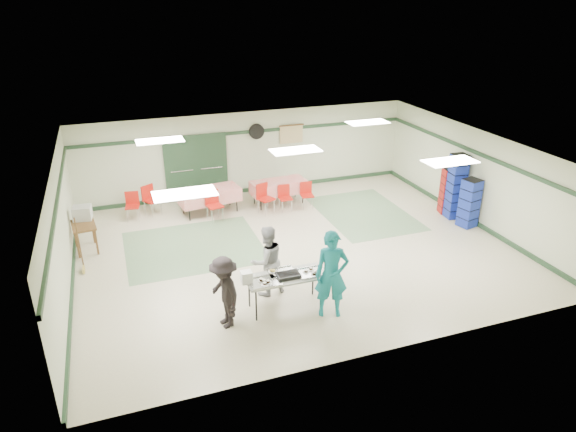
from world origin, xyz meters
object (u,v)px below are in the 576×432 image
object	(u,v)px
dining_table_a	(278,187)
dining_table_b	(210,195)
chair_loose_a	(150,197)
crate_stack_blue_b	(469,203)
chair_d	(213,202)
chair_loose_b	(132,203)
serving_table	(286,278)
office_printer	(82,213)
crate_stack_red	(447,191)
chair_b	(264,195)
volunteer_grey	(267,261)
chair_c	(306,192)
volunteer_teal	(332,275)
printer_table	(84,228)
crate_stack_blue_a	(456,187)
chair_a	(285,195)
broom	(79,243)
volunteer_dark	(224,292)

from	to	relation	value
dining_table_a	dining_table_b	distance (m)	2.20
chair_loose_a	crate_stack_blue_b	world-z (taller)	crate_stack_blue_b
chair_d	chair_loose_b	xyz separation A→B (m)	(-2.24, 0.84, -0.05)
serving_table	office_printer	xyz separation A→B (m)	(-4.02, 4.56, 0.21)
dining_table_b	crate_stack_red	size ratio (longest dim) A/B	1.34
dining_table_b	chair_b	world-z (taller)	chair_b
volunteer_grey	crate_stack_red	xyz separation A→B (m)	(6.48, 2.53, -0.10)
volunteer_grey	chair_c	bearing A→B (deg)	-134.24
dining_table_a	chair_loose_a	size ratio (longest dim) A/B	1.94
volunteer_teal	printer_table	world-z (taller)	volunteer_teal
volunteer_grey	crate_stack_blue_b	bearing A→B (deg)	179.93
volunteer_grey	crate_stack_blue_a	distance (m)	6.83
volunteer_teal	crate_stack_red	xyz separation A→B (m)	(5.48, 3.75, -0.23)
chair_c	office_printer	distance (m)	6.51
dining_table_b	chair_d	distance (m)	0.56
volunteer_teal	dining_table_a	world-z (taller)	volunteer_teal
chair_c	chair_d	bearing A→B (deg)	-173.22
crate_stack_blue_a	crate_stack_blue_b	size ratio (longest dim) A/B	1.37
chair_d	printer_table	world-z (taller)	chair_d
chair_loose_b	volunteer_grey	bearing A→B (deg)	-55.26
dining_table_b	serving_table	bearing A→B (deg)	-93.45
crate_stack_blue_b	dining_table_a	bearing A→B (deg)	142.79
crate_stack_blue_a	chair_loose_a	bearing A→B (deg)	158.93
dining_table_b	office_printer	size ratio (longest dim) A/B	4.19
crate_stack_blue_b	chair_loose_a	bearing A→B (deg)	155.09
chair_loose_a	dining_table_a	bearing A→B (deg)	-39.59
chair_d	office_printer	size ratio (longest dim) A/B	2.00
volunteer_grey	chair_b	world-z (taller)	volunteer_grey
chair_a	office_printer	distance (m)	5.79
volunteer_grey	office_printer	bearing A→B (deg)	-58.48
crate_stack_blue_a	dining_table_a	bearing A→B (deg)	148.53
chair_loose_a	chair_d	bearing A→B (deg)	-63.99
serving_table	chair_b	size ratio (longest dim) A/B	1.83
serving_table	broom	size ratio (longest dim) A/B	1.19
dining_table_b	chair_d	bearing A→B (deg)	-98.92
chair_a	chair_b	xyz separation A→B (m)	(-0.65, 0.01, 0.07)
volunteer_dark	broom	size ratio (longest dim) A/B	1.08
dining_table_a	chair_d	bearing A→B (deg)	-170.29
crate_stack_blue_a	chair_c	bearing A→B (deg)	149.95
volunteer_dark	crate_stack_blue_a	distance (m)	8.22
chair_b	crate_stack_blue_a	bearing A→B (deg)	-44.34
dining_table_b	crate_stack_blue_b	bearing A→B (deg)	-35.38
crate_stack_red	chair_loose_b	bearing A→B (deg)	163.31
crate_stack_blue_b	printer_table	bearing A→B (deg)	168.67
chair_a	chair_b	distance (m)	0.65
chair_b	dining_table_b	bearing A→B (deg)	138.77
chair_loose_a	chair_loose_b	distance (m)	0.57
chair_d	crate_stack_blue_a	distance (m)	7.13
crate_stack_red	printer_table	distance (m)	10.35
serving_table	chair_loose_a	bearing A→B (deg)	110.14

